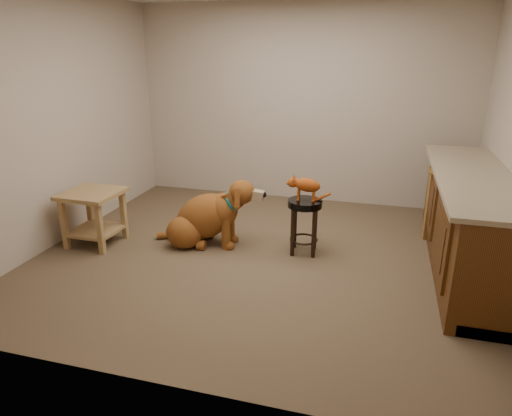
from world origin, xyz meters
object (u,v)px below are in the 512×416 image
(padded_stool, at_px, (305,216))
(wood_stool, at_px, (452,208))
(tabby_kitten, at_px, (305,186))
(side_table, at_px, (94,210))
(golden_retriever, at_px, (206,218))

(padded_stool, distance_m, wood_stool, 1.58)
(tabby_kitten, bearing_deg, side_table, -175.34)
(golden_retriever, height_order, tabby_kitten, tabby_kitten)
(side_table, height_order, golden_retriever, golden_retriever)
(side_table, relative_size, tabby_kitten, 1.32)
(padded_stool, distance_m, tabby_kitten, 0.32)
(wood_stool, bearing_deg, tabby_kitten, -158.32)
(golden_retriever, bearing_deg, padded_stool, -1.76)
(wood_stool, bearing_deg, golden_retriever, -165.66)
(padded_stool, relative_size, side_table, 0.97)
(padded_stool, xyz_separation_m, tabby_kitten, (-0.01, 0.00, 0.32))
(wood_stool, height_order, golden_retriever, wood_stool)
(padded_stool, distance_m, side_table, 2.25)
(padded_stool, relative_size, wood_stool, 0.70)
(tabby_kitten, bearing_deg, wood_stool, 16.50)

